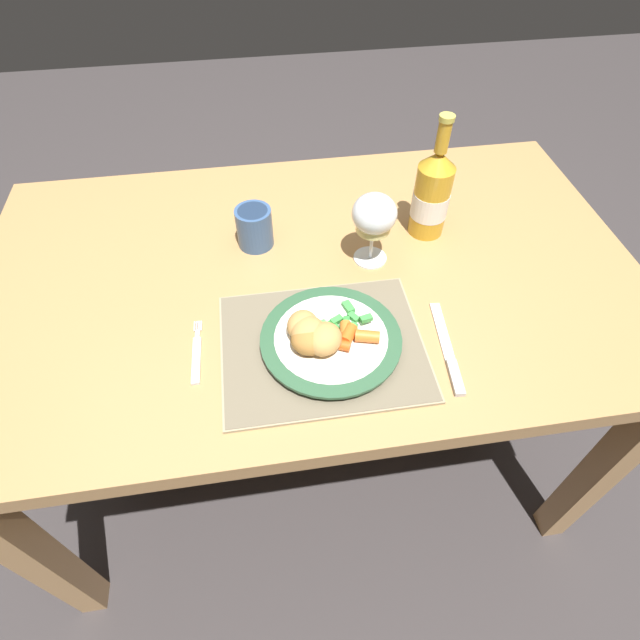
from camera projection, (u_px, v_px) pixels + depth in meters
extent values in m
plane|color=#383333|center=(314.00, 441.00, 1.57)|extent=(6.00, 6.00, 0.00)
cube|color=#AD7F4C|center=(310.00, 276.00, 1.03)|extent=(1.34, 0.81, 0.04)
cube|color=#AD7F4C|center=(38.00, 557.00, 1.02)|extent=(0.06, 0.06, 0.70)
cube|color=#AD7F4C|center=(600.00, 471.00, 1.14)|extent=(0.06, 0.06, 0.70)
cube|color=#AD7F4C|center=(90.00, 306.00, 1.47)|extent=(0.06, 0.06, 0.70)
cube|color=#AD7F4C|center=(487.00, 264.00, 1.59)|extent=(0.06, 0.06, 0.70)
cube|color=gray|center=(323.00, 346.00, 0.88)|extent=(0.36, 0.29, 0.01)
cube|color=#6B604A|center=(323.00, 345.00, 0.88)|extent=(0.35, 0.28, 0.00)
cylinder|color=white|center=(331.00, 341.00, 0.87)|extent=(0.20, 0.20, 0.01)
cylinder|color=#2D5638|center=(331.00, 338.00, 0.87)|extent=(0.25, 0.25, 0.01)
cylinder|color=white|center=(331.00, 337.00, 0.86)|extent=(0.20, 0.20, 0.00)
ellipsoid|color=tan|center=(303.00, 326.00, 0.85)|extent=(0.07, 0.08, 0.04)
ellipsoid|color=tan|center=(324.00, 339.00, 0.83)|extent=(0.09, 0.09, 0.05)
ellipsoid|color=tan|center=(308.00, 333.00, 0.84)|extent=(0.07, 0.08, 0.05)
ellipsoid|color=#A87033|center=(309.00, 340.00, 0.83)|extent=(0.08, 0.07, 0.04)
cube|color=#338438|center=(333.00, 326.00, 0.87)|extent=(0.02, 0.02, 0.01)
cube|color=green|center=(348.00, 307.00, 0.90)|extent=(0.02, 0.03, 0.01)
cube|color=#338438|center=(346.00, 322.00, 0.88)|extent=(0.02, 0.02, 0.01)
cube|color=#4CA84C|center=(326.00, 325.00, 0.86)|extent=(0.02, 0.02, 0.01)
cube|color=green|center=(353.00, 317.00, 0.89)|extent=(0.02, 0.02, 0.01)
cube|color=green|center=(337.00, 320.00, 0.88)|extent=(0.03, 0.02, 0.01)
cube|color=green|center=(352.00, 328.00, 0.87)|extent=(0.02, 0.03, 0.01)
cube|color=green|center=(366.00, 318.00, 0.87)|extent=(0.02, 0.02, 0.01)
cylinder|color=orange|center=(345.00, 332.00, 0.86)|extent=(0.03, 0.04, 0.02)
cylinder|color=orange|center=(367.00, 336.00, 0.85)|extent=(0.05, 0.03, 0.02)
cylinder|color=orange|center=(348.00, 335.00, 0.85)|extent=(0.04, 0.04, 0.02)
cylinder|color=#CC5119|center=(337.00, 344.00, 0.84)|extent=(0.05, 0.04, 0.02)
cube|color=silver|center=(196.00, 360.00, 0.86)|extent=(0.02, 0.10, 0.01)
cube|color=silver|center=(198.00, 334.00, 0.90)|extent=(0.01, 0.02, 0.01)
cube|color=silver|center=(201.00, 326.00, 0.91)|extent=(0.00, 0.02, 0.00)
cube|color=silver|center=(199.00, 326.00, 0.91)|extent=(0.00, 0.02, 0.00)
cube|color=silver|center=(197.00, 326.00, 0.91)|extent=(0.00, 0.02, 0.00)
cube|color=silver|center=(195.00, 326.00, 0.91)|extent=(0.00, 0.02, 0.00)
cube|color=silver|center=(442.00, 331.00, 0.90)|extent=(0.03, 0.14, 0.00)
cube|color=#B2B2B7|center=(456.00, 377.00, 0.83)|extent=(0.02, 0.07, 0.01)
cylinder|color=silver|center=(370.00, 258.00, 1.03)|extent=(0.07, 0.07, 0.00)
cylinder|color=silver|center=(371.00, 244.00, 1.00)|extent=(0.01, 0.01, 0.07)
ellipsoid|color=silver|center=(374.00, 214.00, 0.95)|extent=(0.09, 0.09, 0.08)
cylinder|color=#E0D684|center=(374.00, 222.00, 0.96)|extent=(0.07, 0.07, 0.04)
cylinder|color=gold|center=(430.00, 201.00, 1.03)|extent=(0.08, 0.08, 0.16)
cone|color=gold|center=(439.00, 160.00, 0.96)|extent=(0.08, 0.08, 0.03)
cylinder|color=gold|center=(443.00, 137.00, 0.93)|extent=(0.03, 0.03, 0.06)
cylinder|color=#BFB74C|center=(447.00, 118.00, 0.90)|extent=(0.03, 0.03, 0.01)
cylinder|color=white|center=(430.00, 204.00, 1.04)|extent=(0.08, 0.08, 0.05)
cylinder|color=#385684|center=(255.00, 228.00, 1.03)|extent=(0.07, 0.07, 0.09)
cylinder|color=#1E2F48|center=(253.00, 212.00, 1.00)|extent=(0.06, 0.06, 0.01)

